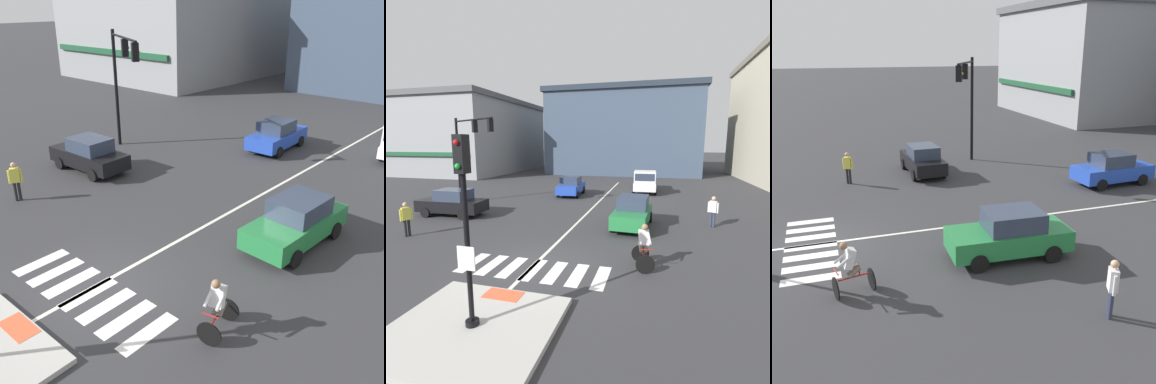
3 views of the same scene
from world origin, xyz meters
TOP-DOWN VIEW (x-y plane):
  - ground_plane at (0.00, 0.00)m, footprint 300.00×300.00m
  - traffic_island at (0.00, -3.94)m, footprint 3.88×3.59m
  - tactile_pad_front at (0.00, -2.49)m, footprint 1.10×0.60m
  - signal_pole at (0.00, -3.95)m, footprint 0.44×0.38m
  - crosswalk_stripe_a at (-2.45, -0.40)m, footprint 0.44×1.80m
  - crosswalk_stripe_b at (-1.63, -0.40)m, footprint 0.44×1.80m
  - crosswalk_stripe_c at (-0.82, -0.40)m, footprint 0.44×1.80m
  - crosswalk_stripe_d at (0.00, -0.40)m, footprint 0.44×1.80m
  - crosswalk_stripe_e at (0.82, -0.40)m, footprint 0.44×1.80m
  - crosswalk_stripe_f at (1.63, -0.40)m, footprint 0.44×1.80m
  - crosswalk_stripe_g at (2.45, -0.40)m, footprint 0.44×1.80m
  - lane_centre_line at (-0.12, 10.00)m, footprint 0.14×28.00m
  - traffic_light_mast at (-8.80, 8.61)m, footprint 4.47×2.45m
  - building_corner_left at (-0.97, 40.59)m, footprint 21.75×22.14m
  - building_far_block at (-25.71, 32.34)m, footprint 18.06×22.63m
  - car_blue_westbound_distant at (-2.99, 14.50)m, footprint 2.01×4.19m
  - car_green_eastbound_mid at (2.93, 6.02)m, footprint 2.01×4.18m
  - car_black_cross_left at (-8.02, 5.66)m, footprint 4.15×1.94m
  - pickup_truck_white_eastbound_distant at (3.05, 17.54)m, footprint 2.20×5.17m
  - cyclist at (3.74, 0.74)m, footprint 0.88×1.21m
  - pedestrian_at_curb_left at (-7.37, 1.53)m, footprint 0.37×0.49m
  - pedestrian_waiting_far_side at (7.05, 7.06)m, footprint 0.51×0.35m

SIDE VIEW (x-z plane):
  - ground_plane at x=0.00m, z-range 0.00..0.00m
  - crosswalk_stripe_a at x=-2.45m, z-range 0.00..0.01m
  - crosswalk_stripe_b at x=-1.63m, z-range 0.00..0.01m
  - crosswalk_stripe_c at x=-0.82m, z-range 0.00..0.01m
  - crosswalk_stripe_d at x=0.00m, z-range 0.00..0.01m
  - crosswalk_stripe_e at x=0.82m, z-range 0.00..0.01m
  - crosswalk_stripe_f at x=1.63m, z-range 0.00..0.01m
  - crosswalk_stripe_g at x=2.45m, z-range 0.00..0.01m
  - lane_centre_line at x=-0.12m, z-range 0.00..0.01m
  - traffic_island at x=0.00m, z-range 0.00..0.15m
  - tactile_pad_front at x=0.00m, z-range 0.15..0.16m
  - car_blue_westbound_distant at x=-2.99m, z-range -0.01..1.63m
  - car_green_eastbound_mid at x=2.93m, z-range -0.01..1.63m
  - car_black_cross_left at x=-8.02m, z-range -0.01..1.63m
  - cyclist at x=3.74m, z-range 0.03..1.71m
  - pickup_truck_white_eastbound_distant at x=3.05m, z-range -0.06..2.02m
  - pedestrian_at_curb_left at x=-7.37m, z-range 0.15..1.82m
  - pedestrian_waiting_far_side at x=7.05m, z-range 0.15..1.82m
  - signal_pole at x=0.00m, z-range 0.61..5.07m
  - traffic_light_mast at x=-8.80m, z-range 1.23..7.48m
  - building_far_block at x=-25.71m, z-range 0.02..11.07m
  - building_corner_left at x=-0.97m, z-range 0.02..12.19m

